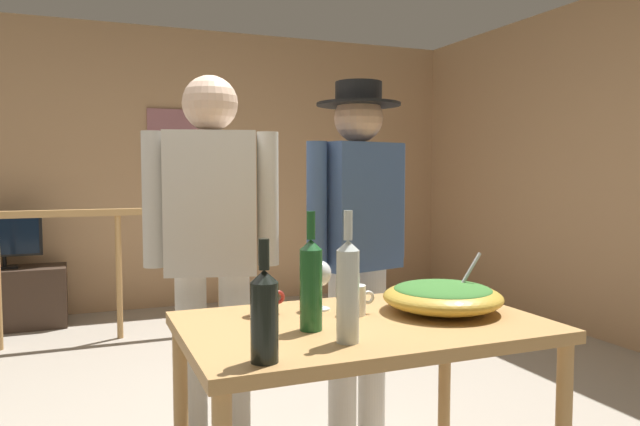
{
  "coord_description": "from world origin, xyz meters",
  "views": [
    {
      "loc": [
        -0.61,
        -2.6,
        1.25
      ],
      "look_at": [
        0.24,
        -0.5,
        1.1
      ],
      "focal_mm": 33.65,
      "sensor_mm": 36.0,
      "label": 1
    }
  ],
  "objects_px": {
    "serving_table": "(362,347)",
    "mug_white": "(355,300)",
    "wine_glass": "(320,275)",
    "mug_red": "(264,300)",
    "person_standing_left": "(212,240)",
    "wine_bottle_dark": "(264,313)",
    "tv_console": "(6,298)",
    "salad_bowl": "(443,296)",
    "framed_picture": "(178,141)",
    "flat_screen_tv": "(3,236)",
    "wine_bottle_green": "(311,282)",
    "wine_bottle_clear": "(348,289)",
    "stair_railing": "(80,252)",
    "person_standing_right": "(358,230)"
  },
  "relations": [
    {
      "from": "serving_table",
      "to": "salad_bowl",
      "type": "xyz_separation_m",
      "value": [
        0.31,
        0.01,
        0.14
      ]
    },
    {
      "from": "mug_white",
      "to": "person_standing_right",
      "type": "height_order",
      "value": "person_standing_right"
    },
    {
      "from": "wine_bottle_dark",
      "to": "serving_table",
      "type": "bearing_deg",
      "value": 34.54
    },
    {
      "from": "mug_white",
      "to": "person_standing_left",
      "type": "height_order",
      "value": "person_standing_left"
    },
    {
      "from": "framed_picture",
      "to": "person_standing_left",
      "type": "relative_size",
      "value": 0.35
    },
    {
      "from": "stair_railing",
      "to": "flat_screen_tv",
      "type": "distance_m",
      "value": 0.83
    },
    {
      "from": "serving_table",
      "to": "wine_bottle_green",
      "type": "relative_size",
      "value": 3.16
    },
    {
      "from": "tv_console",
      "to": "person_standing_left",
      "type": "relative_size",
      "value": 0.55
    },
    {
      "from": "wine_bottle_green",
      "to": "wine_glass",
      "type": "bearing_deg",
      "value": 62.51
    },
    {
      "from": "stair_railing",
      "to": "mug_white",
      "type": "distance_m",
      "value": 2.99
    },
    {
      "from": "stair_railing",
      "to": "wine_bottle_green",
      "type": "bearing_deg",
      "value": -77.64
    },
    {
      "from": "person_standing_right",
      "to": "wine_glass",
      "type": "bearing_deg",
      "value": 38.17
    },
    {
      "from": "serving_table",
      "to": "wine_glass",
      "type": "xyz_separation_m",
      "value": [
        -0.07,
        0.2,
        0.21
      ]
    },
    {
      "from": "wine_glass",
      "to": "serving_table",
      "type": "bearing_deg",
      "value": -69.91
    },
    {
      "from": "framed_picture",
      "to": "wine_bottle_clear",
      "type": "xyz_separation_m",
      "value": [
        -0.15,
        -4.08,
        -0.6
      ]
    },
    {
      "from": "wine_glass",
      "to": "person_standing_right",
      "type": "distance_m",
      "value": 0.69
    },
    {
      "from": "stair_railing",
      "to": "serving_table",
      "type": "distance_m",
      "value": 3.07
    },
    {
      "from": "flat_screen_tv",
      "to": "salad_bowl",
      "type": "bearing_deg",
      "value": -64.09
    },
    {
      "from": "mug_red",
      "to": "person_standing_left",
      "type": "relative_size",
      "value": 0.07
    },
    {
      "from": "wine_bottle_dark",
      "to": "person_standing_left",
      "type": "relative_size",
      "value": 0.19
    },
    {
      "from": "framed_picture",
      "to": "wine_bottle_green",
      "type": "height_order",
      "value": "framed_picture"
    },
    {
      "from": "person_standing_left",
      "to": "wine_bottle_dark",
      "type": "bearing_deg",
      "value": 100.54
    },
    {
      "from": "serving_table",
      "to": "person_standing_right",
      "type": "bearing_deg",
      "value": 65.57
    },
    {
      "from": "person_standing_left",
      "to": "mug_white",
      "type": "bearing_deg",
      "value": 132.89
    },
    {
      "from": "framed_picture",
      "to": "mug_red",
      "type": "height_order",
      "value": "framed_picture"
    },
    {
      "from": "flat_screen_tv",
      "to": "serving_table",
      "type": "bearing_deg",
      "value": -68.38
    },
    {
      "from": "wine_bottle_dark",
      "to": "mug_red",
      "type": "bearing_deg",
      "value": 73.52
    },
    {
      "from": "salad_bowl",
      "to": "person_standing_left",
      "type": "height_order",
      "value": "person_standing_left"
    },
    {
      "from": "wine_bottle_green",
      "to": "person_standing_left",
      "type": "bearing_deg",
      "value": 100.12
    },
    {
      "from": "salad_bowl",
      "to": "wine_bottle_green",
      "type": "distance_m",
      "value": 0.52
    },
    {
      "from": "flat_screen_tv",
      "to": "wine_glass",
      "type": "height_order",
      "value": "wine_glass"
    },
    {
      "from": "wine_bottle_dark",
      "to": "person_standing_left",
      "type": "distance_m",
      "value": 1.03
    },
    {
      "from": "wine_bottle_green",
      "to": "serving_table",
      "type": "bearing_deg",
      "value": 12.64
    },
    {
      "from": "wine_bottle_green",
      "to": "mug_red",
      "type": "xyz_separation_m",
      "value": [
        -0.08,
        0.24,
        -0.1
      ]
    },
    {
      "from": "serving_table",
      "to": "wine_bottle_clear",
      "type": "bearing_deg",
      "value": -125.62
    },
    {
      "from": "wine_glass",
      "to": "mug_red",
      "type": "distance_m",
      "value": 0.21
    },
    {
      "from": "tv_console",
      "to": "wine_bottle_dark",
      "type": "distance_m",
      "value": 4.05
    },
    {
      "from": "mug_white",
      "to": "mug_red",
      "type": "height_order",
      "value": "mug_red"
    },
    {
      "from": "flat_screen_tv",
      "to": "serving_table",
      "type": "xyz_separation_m",
      "value": [
        1.41,
        -3.55,
        -0.06
      ]
    },
    {
      "from": "wine_bottle_dark",
      "to": "mug_red",
      "type": "xyz_separation_m",
      "value": [
        0.14,
        0.48,
        -0.07
      ]
    },
    {
      "from": "flat_screen_tv",
      "to": "salad_bowl",
      "type": "distance_m",
      "value": 3.94
    },
    {
      "from": "stair_railing",
      "to": "person_standing_right",
      "type": "distance_m",
      "value": 2.52
    },
    {
      "from": "tv_console",
      "to": "salad_bowl",
      "type": "xyz_separation_m",
      "value": [
        1.72,
        -3.57,
        0.58
      ]
    },
    {
      "from": "serving_table",
      "to": "mug_white",
      "type": "relative_size",
      "value": 10.31
    },
    {
      "from": "framed_picture",
      "to": "salad_bowl",
      "type": "relative_size",
      "value": 1.41
    },
    {
      "from": "framed_picture",
      "to": "mug_red",
      "type": "xyz_separation_m",
      "value": [
        -0.28,
        -3.68,
        -0.71
      ]
    },
    {
      "from": "wine_bottle_clear",
      "to": "person_standing_left",
      "type": "bearing_deg",
      "value": 101.33
    },
    {
      "from": "stair_railing",
      "to": "wine_bottle_dark",
      "type": "height_order",
      "value": "wine_bottle_dark"
    },
    {
      "from": "stair_railing",
      "to": "wine_bottle_green",
      "type": "xyz_separation_m",
      "value": [
        0.65,
        -2.99,
        0.25
      ]
    },
    {
      "from": "serving_table",
      "to": "person_standing_right",
      "type": "distance_m",
      "value": 0.87
    }
  ]
}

